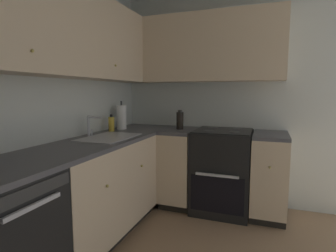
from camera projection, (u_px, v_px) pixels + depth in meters
wall_back at (24, 103)px, 2.06m from camera, size 3.52×0.05×2.49m
wall_right at (266, 100)px, 3.09m from camera, size 0.05×3.51×2.49m
lower_cabinets_back at (96, 191)px, 2.45m from camera, size 1.36×0.62×0.87m
countertop_back at (95, 143)px, 2.39m from camera, size 2.57×0.60×0.03m
lower_cabinets_right at (222, 172)px, 3.03m from camera, size 0.62×1.34×0.87m
countertop_right at (223, 133)px, 2.98m from camera, size 0.60×1.34×0.03m
oven_range at (222, 170)px, 3.05m from camera, size 0.68×0.62×1.05m
upper_cabinets_back at (64, 30)px, 2.18m from camera, size 2.25×0.34×0.75m
upper_cabinets_right at (198, 49)px, 3.10m from camera, size 0.32×1.89×0.75m
sink at (109, 142)px, 2.56m from camera, size 0.60×0.40×0.10m
faucet at (91, 124)px, 2.62m from camera, size 0.07×0.16×0.20m
soap_bottle at (111, 124)px, 2.97m from camera, size 0.06×0.06×0.19m
paper_towel_roll at (122, 117)px, 3.13m from camera, size 0.11×0.11×0.34m
oil_bottle at (180, 120)px, 3.13m from camera, size 0.08×0.08×0.22m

